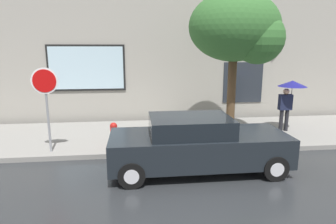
{
  "coord_description": "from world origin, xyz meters",
  "views": [
    {
      "loc": [
        -1.5,
        -7.26,
        3.21
      ],
      "look_at": [
        -0.45,
        1.8,
        1.2
      ],
      "focal_mm": 31.11,
      "sensor_mm": 36.0,
      "label": 1
    }
  ],
  "objects_px": {
    "parked_car": "(197,144)",
    "pedestrian_with_umbrella": "(290,91)",
    "street_tree": "(239,30)",
    "fire_hydrant": "(114,134)",
    "stop_sign": "(46,93)"
  },
  "relations": [
    {
      "from": "fire_hydrant",
      "to": "stop_sign",
      "type": "relative_size",
      "value": 0.3
    },
    {
      "from": "pedestrian_with_umbrella",
      "to": "street_tree",
      "type": "distance_m",
      "value": 3.1
    },
    {
      "from": "parked_car",
      "to": "fire_hydrant",
      "type": "xyz_separation_m",
      "value": [
        -2.29,
        1.9,
        -0.21
      ]
    },
    {
      "from": "parked_car",
      "to": "fire_hydrant",
      "type": "relative_size",
      "value": 6.12
    },
    {
      "from": "parked_car",
      "to": "street_tree",
      "type": "bearing_deg",
      "value": 52.38
    },
    {
      "from": "pedestrian_with_umbrella",
      "to": "street_tree",
      "type": "height_order",
      "value": "street_tree"
    },
    {
      "from": "fire_hydrant",
      "to": "parked_car",
      "type": "bearing_deg",
      "value": -39.65
    },
    {
      "from": "street_tree",
      "to": "fire_hydrant",
      "type": "bearing_deg",
      "value": -172.75
    },
    {
      "from": "parked_car",
      "to": "pedestrian_with_umbrella",
      "type": "bearing_deg",
      "value": 35.09
    },
    {
      "from": "fire_hydrant",
      "to": "pedestrian_with_umbrella",
      "type": "bearing_deg",
      "value": 8.71
    },
    {
      "from": "fire_hydrant",
      "to": "street_tree",
      "type": "relative_size",
      "value": 0.15
    },
    {
      "from": "street_tree",
      "to": "stop_sign",
      "type": "distance_m",
      "value": 6.37
    },
    {
      "from": "stop_sign",
      "to": "street_tree",
      "type": "bearing_deg",
      "value": 8.73
    },
    {
      "from": "fire_hydrant",
      "to": "street_tree",
      "type": "height_order",
      "value": "street_tree"
    },
    {
      "from": "pedestrian_with_umbrella",
      "to": "stop_sign",
      "type": "height_order",
      "value": "stop_sign"
    }
  ]
}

